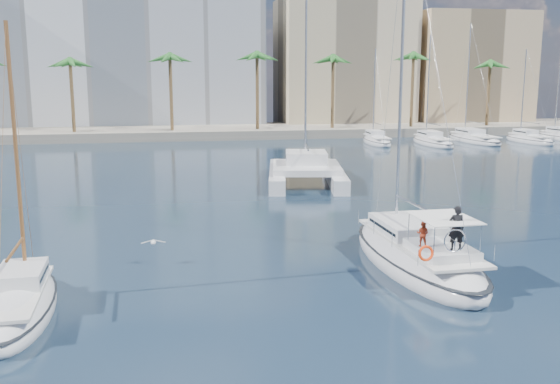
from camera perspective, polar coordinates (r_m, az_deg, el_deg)
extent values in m
plane|color=black|center=(28.67, 1.30, -6.74)|extent=(160.00, 160.00, 0.00)
cube|color=gray|center=(88.32, -6.63, 5.52)|extent=(120.00, 14.00, 1.20)
cube|color=white|center=(100.14, -14.32, 13.56)|extent=(42.00, 16.00, 28.00)
cube|color=beige|center=(100.61, 5.77, 11.54)|extent=(20.00, 14.00, 20.00)
cube|color=tan|center=(106.01, 16.70, 10.57)|extent=(18.00, 12.00, 18.00)
cylinder|color=brown|center=(84.03, -6.52, 8.43)|extent=(0.44, 0.44, 10.50)
sphere|color=#256224|center=(83.98, -6.60, 12.01)|extent=(3.60, 3.60, 3.60)
cylinder|color=brown|center=(92.68, 15.19, 8.35)|extent=(0.44, 0.44, 10.50)
sphere|color=#256224|center=(92.63, 15.35, 11.59)|extent=(3.60, 3.60, 3.60)
ellipsoid|color=silver|center=(29.07, 12.30, -6.02)|extent=(3.99, 11.64, 2.40)
ellipsoid|color=black|center=(28.97, 12.33, -5.38)|extent=(4.03, 11.75, 0.18)
cube|color=silver|center=(28.62, 12.56, -4.40)|extent=(2.85, 8.73, 0.12)
cube|color=silver|center=(29.71, 11.53, -3.09)|extent=(2.58, 3.84, 0.60)
cube|color=black|center=(29.71, 11.54, -3.05)|extent=(2.58, 3.40, 0.14)
cylinder|color=#B7BABF|center=(30.09, 11.05, 11.08)|extent=(0.15, 0.15, 15.14)
cylinder|color=#B7BABF|center=(28.56, 12.41, -1.21)|extent=(0.24, 4.66, 0.11)
cube|color=silver|center=(26.63, 14.54, -5.11)|extent=(2.27, 2.95, 0.36)
cube|color=silver|center=(26.20, 14.78, -2.29)|extent=(2.27, 2.95, 0.04)
torus|color=silver|center=(25.51, 15.70, -4.31)|extent=(0.96, 0.08, 0.96)
torus|color=#FF390D|center=(24.59, 13.21, -5.48)|extent=(0.64, 0.21, 0.64)
imported|color=black|center=(25.81, 15.83, -3.19)|extent=(0.70, 0.51, 1.81)
imported|color=maroon|center=(26.10, 12.92, -3.74)|extent=(0.65, 0.64, 1.06)
ellipsoid|color=silver|center=(24.76, -22.70, -9.85)|extent=(2.73, 7.77, 1.80)
ellipsoid|color=black|center=(24.67, -22.74, -9.29)|extent=(2.76, 7.84, 0.18)
cube|color=silver|center=(24.40, -22.87, -8.47)|extent=(1.96, 5.82, 0.12)
cube|color=silver|center=(25.12, -22.58, -7.03)|extent=(1.73, 2.57, 0.60)
cube|color=black|center=(25.11, -22.59, -6.99)|extent=(1.73, 2.28, 0.14)
cylinder|color=brown|center=(25.06, -22.98, 3.32)|extent=(0.15, 0.15, 9.48)
cylinder|color=brown|center=(24.16, -23.05, -4.79)|extent=(0.24, 3.10, 0.11)
cube|color=silver|center=(50.02, -0.26, 1.50)|extent=(3.21, 11.70, 1.10)
cube|color=silver|center=(50.23, 5.04, 1.50)|extent=(3.21, 11.70, 1.10)
cube|color=silver|center=(49.38, 2.43, 2.25)|extent=(6.27, 7.23, 0.50)
cube|color=silver|center=(49.85, 2.41, 3.15)|extent=(3.77, 4.00, 1.00)
cube|color=black|center=(49.85, 2.41, 3.20)|extent=(3.71, 3.55, 0.18)
cylinder|color=#B7BABF|center=(51.16, 2.38, 11.52)|extent=(0.18, 0.18, 15.56)
ellipsoid|color=silver|center=(29.02, -11.51, -4.52)|extent=(0.23, 0.43, 0.21)
sphere|color=silver|center=(29.21, -11.50, -4.38)|extent=(0.11, 0.11, 0.11)
cube|color=gray|center=(29.02, -12.12, -4.48)|extent=(0.50, 0.18, 0.12)
cube|color=gray|center=(29.01, -10.90, -4.44)|extent=(0.50, 0.18, 0.12)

